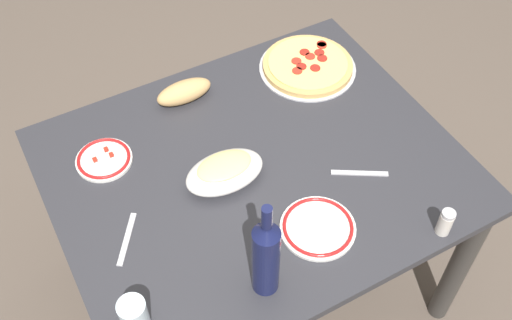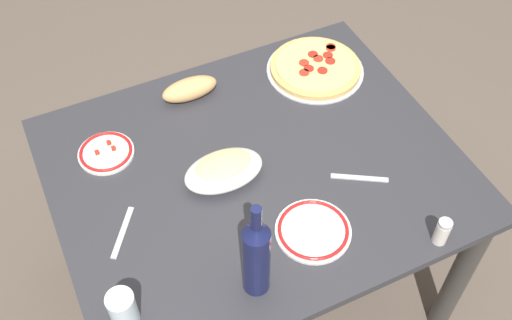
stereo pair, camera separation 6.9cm
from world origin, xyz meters
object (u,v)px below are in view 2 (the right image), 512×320
Objects in this scene: wine_bottle at (256,256)px; water_glass at (123,309)px; dining_table at (256,189)px; pepperoni_pizza at (315,68)px; side_plate_far at (106,152)px; bread_loaf at (190,89)px; spice_shaker at (442,232)px; baked_pasta_dish at (223,169)px; side_plate_near at (313,230)px.

water_glass is (0.33, -0.05, -0.09)m from wine_bottle.
dining_table is 3.55× the size of wine_bottle.
water_glass reaches higher than pepperoni_pizza.
side_plate_far is 0.35m from bread_loaf.
water_glass is at bearing -9.79° from spice_shaker.
water_glass is at bearing 78.52° from side_plate_far.
side_plate_far reaches higher than dining_table.
side_plate_far is (0.29, -0.24, -0.03)m from baked_pasta_dish.
side_plate_near is at bearing 60.51° from pepperoni_pizza.
dining_table is 5.00× the size of baked_pasta_dish.
pepperoni_pizza is 0.75m from spice_shaker.
pepperoni_pizza is 0.76m from side_plate_far.
bread_loaf is at bearing -63.43° from spice_shaker.
spice_shaker is at bearing 136.63° from side_plate_far.
dining_table is 5.66× the size of side_plate_near.
side_plate_far is at bearing -43.37° from spice_shaker.
side_plate_near is (0.33, 0.58, -0.01)m from pepperoni_pizza.
dining_table is 6.35× the size of bread_loaf.
baked_pasta_dish is at bearing 84.24° from bread_loaf.
side_plate_far is (0.76, 0.06, -0.01)m from pepperoni_pizza.
baked_pasta_dish is 2.20× the size of water_glass.
side_plate_near is at bearing -29.89° from spice_shaker.
bread_loaf is at bearing -95.76° from baked_pasta_dish.
spice_shaker is (-0.34, 0.45, 0.15)m from dining_table.
pepperoni_pizza is 0.99× the size of wine_bottle.
baked_pasta_dish is at bearing -45.68° from spice_shaker.
water_glass is at bearing -8.95° from wine_bottle.
wine_bottle is at bearing 64.64° from dining_table.
side_plate_near is at bearing -177.30° from water_glass.
wine_bottle is 1.59× the size of side_plate_near.
baked_pasta_dish is at bearing 31.95° from pepperoni_pizza.
dining_table is at bearing 100.63° from bread_loaf.
dining_table is at bearing 148.52° from side_plate_far.
dining_table is at bearing -115.36° from wine_bottle.
side_plate_far is 1.01m from spice_shaker.
water_glass is 0.56m from side_plate_far.
baked_pasta_dish reaches higher than side_plate_far.
wine_bottle reaches higher than spice_shaker.
wine_bottle is at bearing 110.44° from side_plate_far.
pepperoni_pizza is 1.06m from water_glass.
water_glass reaches higher than dining_table.
wine_bottle reaches higher than side_plate_far.
side_plate_far is at bearing -39.45° from baked_pasta_dish.
side_plate_far is (0.22, -0.60, -0.13)m from wine_bottle.
dining_table is 0.40m from bread_loaf.
bread_loaf is at bearing -98.00° from wine_bottle.
dining_table is 0.61m from water_glass.
dining_table is 3.58× the size of pepperoni_pizza.
water_glass is at bearing 34.70° from pepperoni_pizza.
spice_shaker is at bearing 170.21° from water_glass.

